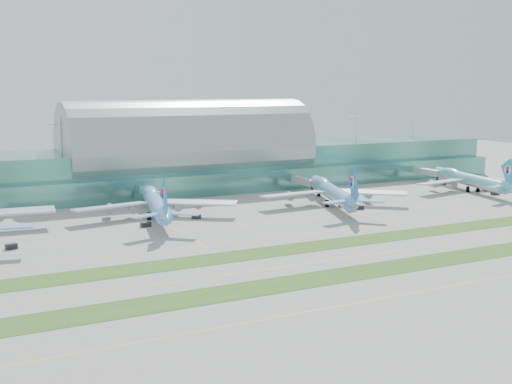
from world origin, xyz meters
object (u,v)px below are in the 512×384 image
airliner_c (331,191)px  airliner_d (469,179)px  airliner_b (155,202)px  terminal (188,160)px

airliner_c → airliner_d: 79.90m
airliner_b → airliner_c: airliner_c is taller
airliner_c → airliner_d: airliner_c is taller
terminal → airliner_c: size_ratio=4.87×
terminal → airliner_b: bearing=-121.0°
terminal → airliner_c: 79.37m
terminal → airliner_b: 71.55m
airliner_b → airliner_d: size_ratio=1.04×
airliner_b → airliner_d: (154.22, -5.83, -0.23)m
airliner_c → airliner_d: size_ratio=1.03×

